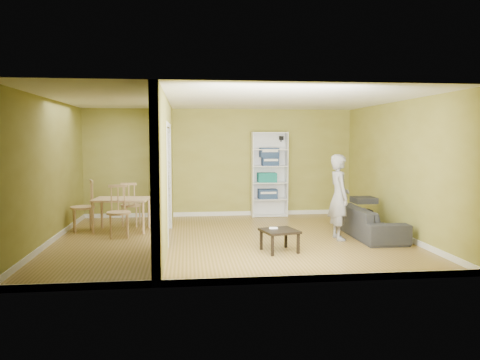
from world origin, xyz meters
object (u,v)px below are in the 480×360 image
at_px(sofa, 370,217).
at_px(bookshelf, 269,174).
at_px(chair_far, 131,204).
at_px(chair_near, 119,211).
at_px(person, 339,190).
at_px(chair_left, 83,206).
at_px(coffee_table, 279,233).
at_px(dining_table, 122,202).

bearing_deg(sofa, bookshelf, 30.05).
bearing_deg(chair_far, chair_near, 93.71).
xyz_separation_m(chair_near, chair_far, (0.09, 1.19, -0.02)).
height_order(person, chair_far, person).
distance_m(person, chair_left, 5.12).
distance_m(chair_left, chair_far, 1.06).
bearing_deg(chair_far, sofa, 168.48).
xyz_separation_m(sofa, chair_far, (-4.72, 1.69, 0.10)).
bearing_deg(coffee_table, chair_left, 149.51).
bearing_deg(dining_table, chair_far, 79.06).
bearing_deg(person, chair_near, 80.27).
bearing_deg(chair_near, bookshelf, 22.42).
bearing_deg(person, sofa, -76.46).
xyz_separation_m(person, dining_table, (-4.15, 1.25, -0.34)).
relative_size(chair_left, chair_far, 1.10).
distance_m(bookshelf, dining_table, 3.69).
relative_size(sofa, coffee_table, 3.54).
relative_size(bookshelf, coffee_table, 3.68).
height_order(bookshelf, dining_table, bookshelf).
relative_size(bookshelf, chair_left, 1.95).
bearing_deg(bookshelf, chair_left, -159.84).
relative_size(sofa, dining_table, 1.82).
xyz_separation_m(bookshelf, chair_far, (-3.20, -0.95, -0.55)).
distance_m(bookshelf, coffee_table, 3.75).
bearing_deg(dining_table, chair_near, -87.62).
distance_m(chair_left, chair_near, 1.03).
distance_m(dining_table, chair_far, 0.63).
height_order(chair_left, chair_far, chair_left).
bearing_deg(sofa, chair_left, 78.74).
distance_m(person, bookshelf, 2.94).
xyz_separation_m(coffee_table, chair_near, (-2.83, 1.50, 0.18)).
distance_m(person, chair_far, 4.46).
bearing_deg(chair_left, chair_far, 103.60).
height_order(coffee_table, chair_near, chair_near).
relative_size(person, coffee_table, 3.37).
bearing_deg(person, coffee_table, 122.32).
relative_size(person, dining_table, 1.73).
distance_m(sofa, chair_near, 4.84).
bearing_deg(person, dining_table, 72.66).
xyz_separation_m(sofa, chair_near, (-4.81, 0.49, 0.12)).
bearing_deg(dining_table, sofa, -12.60).
bearing_deg(chair_near, sofa, -16.57).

